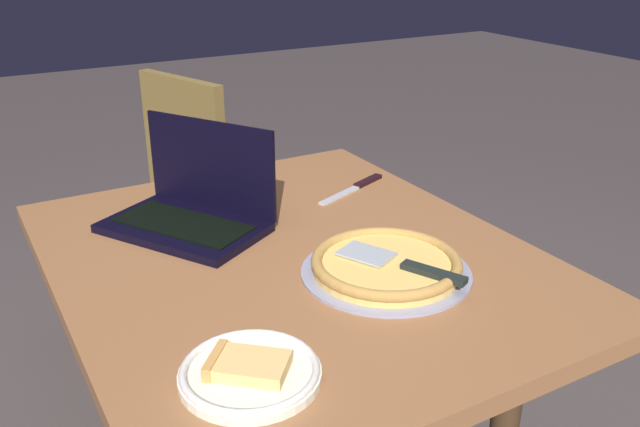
{
  "coord_description": "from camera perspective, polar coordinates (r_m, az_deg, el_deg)",
  "views": [
    {
      "loc": [
        -1.11,
        0.57,
        1.35
      ],
      "look_at": [
        -0.0,
        -0.06,
        0.81
      ],
      "focal_mm": 38.5,
      "sensor_mm": 36.0,
      "label": 1
    }
  ],
  "objects": [
    {
      "name": "table_knife",
      "position": [
        1.74,
        3.14,
        2.28
      ],
      "size": [
        0.11,
        0.23,
        0.01
      ],
      "color": "#B6B9C4",
      "rests_on": "dining_table"
    },
    {
      "name": "laptop",
      "position": [
        1.53,
        -10.53,
        0.65
      ],
      "size": [
        0.4,
        0.36,
        0.22
      ],
      "color": "black",
      "rests_on": "dining_table"
    },
    {
      "name": "chair_near",
      "position": [
        2.27,
        -12.91,
        0.67
      ],
      "size": [
        0.5,
        0.5,
        0.91
      ],
      "color": "brown",
      "rests_on": "ground_plane"
    },
    {
      "name": "dining_table",
      "position": [
        1.44,
        -2.24,
        -6.79
      ],
      "size": [
        1.09,
        0.91,
        0.73
      ],
      "color": "#955F38",
      "rests_on": "ground_plane"
    },
    {
      "name": "pizza_tray",
      "position": [
        1.32,
        5.54,
        -4.29
      ],
      "size": [
        0.33,
        0.33,
        0.04
      ],
      "color": "#9194AD",
      "rests_on": "dining_table"
    },
    {
      "name": "pizza_plate",
      "position": [
        1.04,
        -5.9,
        -12.93
      ],
      "size": [
        0.21,
        0.21,
        0.04
      ],
      "color": "white",
      "rests_on": "dining_table"
    }
  ]
}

